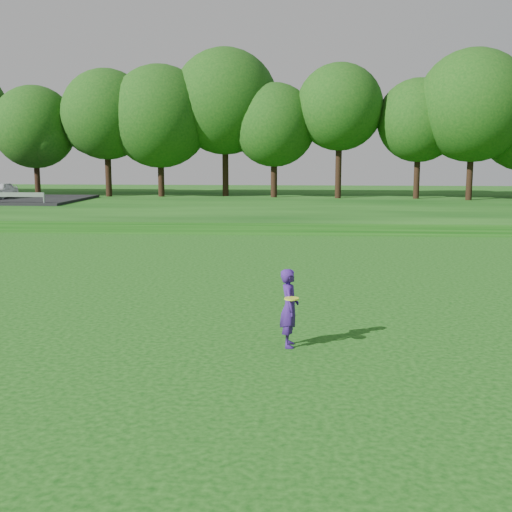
{
  "coord_description": "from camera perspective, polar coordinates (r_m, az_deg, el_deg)",
  "views": [
    {
      "loc": [
        4.31,
        -13.03,
        4.08
      ],
      "look_at": [
        3.05,
        4.21,
        1.3
      ],
      "focal_mm": 45.0,
      "sensor_mm": 36.0,
      "label": 1
    }
  ],
  "objects": [
    {
      "name": "treeline",
      "position": [
        51.37,
        -0.68,
        13.62
      ],
      "size": [
        104.0,
        7.0,
        15.0
      ],
      "primitive_type": null,
      "color": "#11410F",
      "rests_on": "berm"
    },
    {
      "name": "walking_path",
      "position": [
        33.56,
        -3.25,
        2.17
      ],
      "size": [
        130.0,
        1.6,
        0.04
      ],
      "primitive_type": "cube",
      "color": "gray",
      "rests_on": "ground"
    },
    {
      "name": "woman",
      "position": [
        13.63,
        2.98,
        -4.62
      ],
      "size": [
        0.43,
        0.81,
        1.68
      ],
      "color": "#3A1A77",
      "rests_on": "ground"
    },
    {
      "name": "ground",
      "position": [
        14.32,
        -13.66,
        -7.68
      ],
      "size": [
        140.0,
        140.0,
        0.0
      ],
      "primitive_type": "plane",
      "color": "#0C3D0B",
      "rests_on": "ground"
    },
    {
      "name": "berm",
      "position": [
        47.38,
        -1.07,
        4.55
      ],
      "size": [
        130.0,
        30.0,
        0.6
      ],
      "primitive_type": "cube",
      "color": "#0C3D0B",
      "rests_on": "ground"
    }
  ]
}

